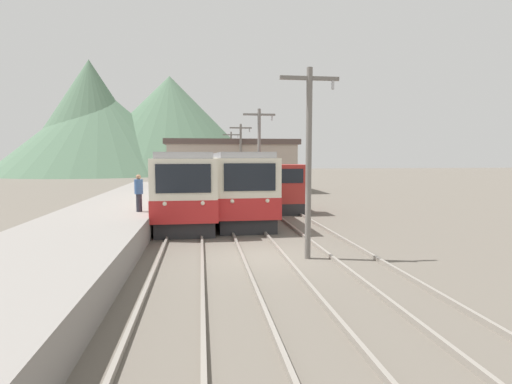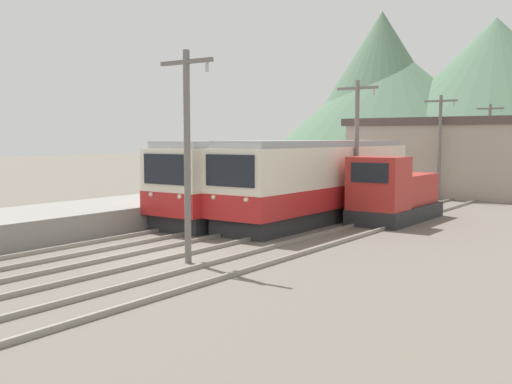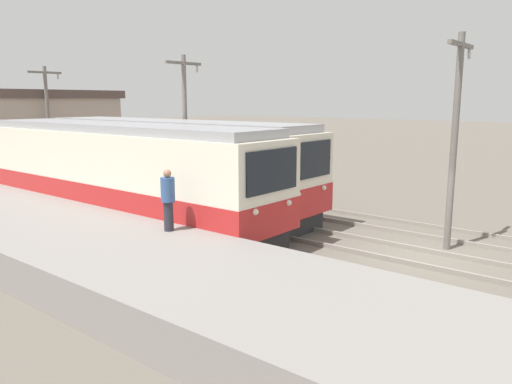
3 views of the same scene
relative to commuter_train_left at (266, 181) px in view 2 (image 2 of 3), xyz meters
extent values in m
plane|color=#665E54|center=(2.60, -10.04, -1.71)|extent=(200.00, 200.00, 0.00)
cube|color=gray|center=(-3.65, -10.04, -1.21)|extent=(4.50, 54.00, 0.99)
cube|color=gray|center=(-0.72, -10.04, -1.64)|extent=(0.10, 60.00, 0.14)
cube|color=gray|center=(0.72, -10.04, -1.64)|extent=(0.10, 60.00, 0.14)
cube|color=gray|center=(2.08, -10.04, -1.64)|extent=(0.10, 60.00, 0.14)
cube|color=gray|center=(3.52, -10.04, -1.64)|extent=(0.10, 60.00, 0.14)
cube|color=gray|center=(5.08, -10.04, -1.64)|extent=(0.10, 60.00, 0.14)
cube|color=gray|center=(6.52, -10.04, -1.64)|extent=(0.10, 60.00, 0.14)
cube|color=#28282B|center=(0.00, 0.01, -1.36)|extent=(2.58, 13.41, 0.70)
cube|color=silver|center=(0.00, 0.01, 0.34)|extent=(2.80, 13.97, 2.70)
cube|color=red|center=(0.00, 0.01, -0.52)|extent=(2.84, 14.01, 0.97)
cube|color=black|center=(0.00, -7.01, 0.88)|extent=(2.24, 0.06, 1.19)
sphere|color=silver|center=(-0.77, -7.02, -0.14)|extent=(0.18, 0.18, 0.18)
sphere|color=silver|center=(0.77, -7.02, -0.14)|extent=(0.18, 0.18, 0.18)
cube|color=#939399|center=(0.00, 0.01, 1.83)|extent=(2.46, 13.41, 0.28)
cube|color=#28282B|center=(2.80, 0.38, -1.36)|extent=(2.58, 13.13, 0.70)
cube|color=silver|center=(2.80, 0.38, 0.35)|extent=(2.80, 13.68, 2.71)
cube|color=red|center=(2.80, 0.38, -0.52)|extent=(2.84, 13.72, 0.98)
cube|color=black|center=(2.80, -6.49, 0.89)|extent=(2.24, 0.06, 1.19)
sphere|color=silver|center=(2.03, -6.50, -0.14)|extent=(0.18, 0.18, 0.18)
sphere|color=silver|center=(3.57, -6.50, -0.14)|extent=(0.18, 0.18, 0.18)
cube|color=#939399|center=(2.80, 0.38, 1.84)|extent=(2.46, 13.13, 0.28)
cube|color=#28282B|center=(5.80, 2.18, -1.36)|extent=(2.40, 5.98, 0.70)
cube|color=#B22D28|center=(5.80, 0.15, 0.14)|extent=(2.28, 1.91, 2.30)
cube|color=black|center=(5.80, -0.83, 0.65)|extent=(1.68, 0.04, 0.83)
cube|color=#B22D28|center=(5.80, 3.14, -0.31)|extent=(1.92, 3.96, 1.40)
cylinder|color=black|center=(5.80, 3.14, 0.64)|extent=(0.16, 0.16, 0.50)
cylinder|color=slate|center=(4.30, -10.47, 1.50)|extent=(0.20, 0.20, 6.41)
cube|color=slate|center=(4.30, -10.47, 4.35)|extent=(2.00, 0.12, 0.12)
cylinder|color=#B2B2B7|center=(5.10, -10.47, 4.15)|extent=(0.10, 0.10, 0.30)
cylinder|color=slate|center=(4.30, 1.03, 1.50)|extent=(0.20, 0.20, 6.41)
cube|color=slate|center=(4.30, 1.03, 4.35)|extent=(2.00, 0.12, 0.12)
cylinder|color=#B2B2B7|center=(5.10, 1.03, 4.15)|extent=(0.10, 0.10, 0.30)
cylinder|color=slate|center=(4.30, 12.53, 1.50)|extent=(0.20, 0.20, 6.41)
cube|color=slate|center=(4.30, 12.53, 4.35)|extent=(2.00, 0.12, 0.12)
cylinder|color=#B2B2B7|center=(5.10, 12.53, 4.15)|extent=(0.10, 0.10, 0.30)
cylinder|color=slate|center=(4.30, 24.04, 1.50)|extent=(0.20, 0.20, 6.41)
cube|color=slate|center=(4.30, 24.04, 4.35)|extent=(2.00, 0.12, 0.12)
cylinder|color=#B2B2B7|center=(5.10, 24.04, 4.15)|extent=(0.10, 0.10, 0.30)
cylinder|color=#282833|center=(-2.08, -5.05, -0.31)|extent=(0.26, 0.26, 0.81)
cylinder|color=#335184|center=(-2.08, -5.05, 0.42)|extent=(0.38, 0.38, 0.66)
sphere|color=#9E7051|center=(-2.08, -5.05, 0.86)|extent=(0.22, 0.22, 0.22)
cube|color=#AD9E8E|center=(3.69, 15.96, 0.60)|extent=(12.00, 6.00, 4.62)
cube|color=#51423D|center=(3.69, 15.96, 3.16)|extent=(12.60, 6.30, 0.50)
cone|color=#517056|center=(-19.57, 62.00, 7.13)|extent=(41.04, 41.04, 17.67)
cone|color=#517056|center=(-5.76, 65.68, 8.67)|extent=(41.28, 41.28, 20.75)
cone|color=#517056|center=(-21.19, 61.58, 9.67)|extent=(28.33, 28.33, 22.76)
camera|label=1|loc=(0.72, -23.52, 1.77)|focal=28.00mm
camera|label=2|loc=(16.42, -23.94, 2.09)|focal=42.00mm
camera|label=3|loc=(-10.85, -15.16, 2.79)|focal=35.00mm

